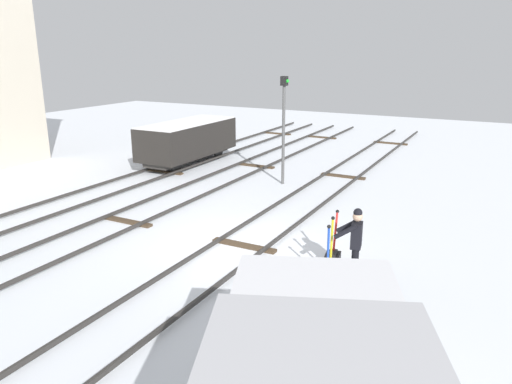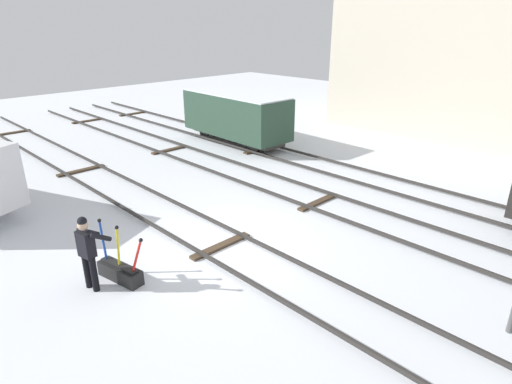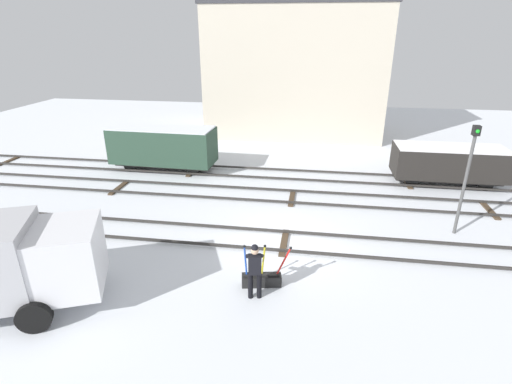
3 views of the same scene
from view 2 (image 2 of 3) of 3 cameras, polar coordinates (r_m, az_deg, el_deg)
The scene contains 8 objects.
ground_plane at distance 11.73m, azimuth -4.70°, elevation -7.34°, with size 60.00×60.00×0.00m, color silver.
track_main_line at distance 11.68m, azimuth -4.72°, elevation -6.87°, with size 44.00×1.94×0.18m.
track_siding_near at distance 14.52m, azimuth 8.37°, elevation -1.06°, with size 44.00×1.94×0.18m.
track_siding_far at distance 16.92m, azimuth 14.73°, elevation 1.82°, with size 44.00×1.94×0.18m.
switch_lever_frame at distance 10.72m, azimuth -17.67°, elevation -9.95°, with size 1.55×0.59×1.45m.
rail_worker at distance 10.23m, azimuth -21.55°, elevation -7.01°, with size 0.62×0.70×1.81m.
apartment_building at distance 25.77m, azimuth 26.86°, elevation 17.42°, with size 12.95×6.99×9.37m.
freight_car_mid_siding at distance 21.20m, azimuth -2.70°, elevation 10.20°, with size 5.87×2.29×2.48m.
Camera 2 is at (7.93, -6.48, 5.72)m, focal length 29.98 mm.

